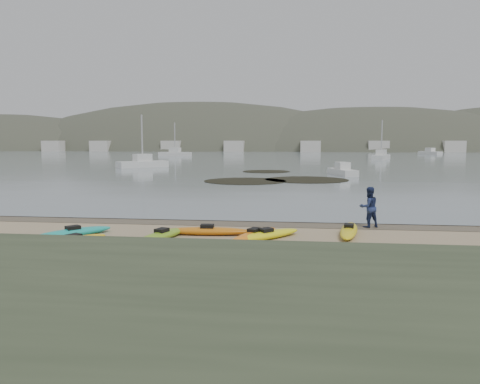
# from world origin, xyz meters

# --- Properties ---
(ground) EXTENTS (600.00, 600.00, 0.00)m
(ground) POSITION_xyz_m (0.00, 0.00, 0.00)
(ground) COLOR tan
(ground) RESTS_ON ground
(wet_sand) EXTENTS (60.00, 60.00, 0.00)m
(wet_sand) POSITION_xyz_m (0.00, -0.30, 0.00)
(wet_sand) COLOR brown
(wet_sand) RESTS_ON ground
(water) EXTENTS (1200.00, 1200.00, 0.00)m
(water) POSITION_xyz_m (0.00, 300.00, 0.01)
(water) COLOR slate
(water) RESTS_ON ground
(bluff) EXTENTS (60.00, 8.00, 2.00)m
(bluff) POSITION_xyz_m (0.00, -17.50, 1.00)
(bluff) COLOR #475138
(bluff) RESTS_ON ground
(kayaks) EXTENTS (18.47, 8.04, 0.34)m
(kayaks) POSITION_xyz_m (-2.32, -4.52, 0.17)
(kayaks) COLOR #1BA99F
(kayaks) RESTS_ON ground
(person_east) EXTENTS (1.14, 1.03, 1.91)m
(person_east) POSITION_xyz_m (6.18, -0.80, 0.96)
(person_east) COLOR navy
(person_east) RESTS_ON ground
(kelp_mats) EXTENTS (14.54, 21.88, 0.04)m
(kelp_mats) POSITION_xyz_m (0.46, 27.12, 0.03)
(kelp_mats) COLOR black
(kelp_mats) RESTS_ON water
(moored_boats) EXTENTS (77.23, 93.37, 1.19)m
(moored_boats) POSITION_xyz_m (1.47, 80.39, 0.55)
(moored_boats) COLOR silver
(moored_boats) RESTS_ON ground
(far_hills) EXTENTS (550.00, 135.00, 80.00)m
(far_hills) POSITION_xyz_m (39.38, 193.97, -15.93)
(far_hills) COLOR #384235
(far_hills) RESTS_ON ground
(far_town) EXTENTS (199.00, 5.00, 4.00)m
(far_town) POSITION_xyz_m (6.00, 145.00, 2.00)
(far_town) COLOR beige
(far_town) RESTS_ON ground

